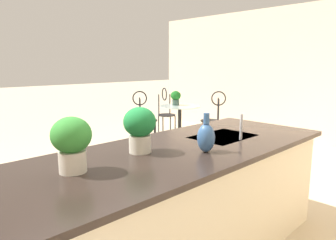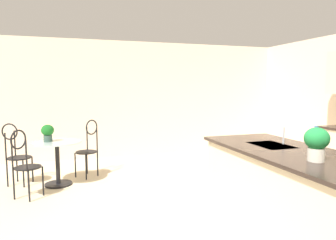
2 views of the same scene
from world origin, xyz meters
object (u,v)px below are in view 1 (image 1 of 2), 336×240
object	(u,v)px
chair_near_window	(213,115)
chair_toward_desk	(166,110)
bistro_table	(180,121)
potted_plant_on_table	(176,97)
chair_by_island	(145,115)
vase_on_counter	(206,137)
potted_plant_counter_far	(72,141)
potted_plant_counter_near	(140,127)

from	to	relation	value
chair_near_window	chair_toward_desk	xyz separation A→B (m)	(0.14, -1.19, 0.00)
bistro_table	potted_plant_on_table	xyz separation A→B (m)	(-0.03, -0.14, 0.46)
bistro_table	chair_by_island	size ratio (longest dim) A/B	0.77
bistro_table	vase_on_counter	world-z (taller)	vase_on_counter
chair_near_window	potted_plant_on_table	distance (m)	0.83
potted_plant_counter_far	vase_on_counter	size ratio (longest dim) A/B	1.16
chair_toward_desk	vase_on_counter	distance (m)	4.55
bistro_table	chair_near_window	world-z (taller)	chair_near_window
bistro_table	potted_plant_counter_far	xyz separation A→B (m)	(3.56, 2.53, 0.66)
potted_plant_counter_near	potted_plant_on_table	bearing A→B (deg)	-139.16
potted_plant_on_table	vase_on_counter	xyz separation A→B (m)	(2.68, 2.95, 0.13)
chair_near_window	chair_by_island	bearing A→B (deg)	-45.86
chair_near_window	chair_by_island	distance (m)	1.34
vase_on_counter	chair_toward_desk	bearing A→B (deg)	-129.96
chair_near_window	potted_plant_on_table	world-z (taller)	chair_near_window
chair_by_island	potted_plant_counter_far	distance (m)	4.26
potted_plant_on_table	potted_plant_counter_far	bearing A→B (deg)	36.70
potted_plant_counter_far	vase_on_counter	distance (m)	0.94
chair_by_island	potted_plant_counter_near	distance (m)	3.86
chair_by_island	potted_plant_counter_near	size ratio (longest dim) A/B	3.14
chair_by_island	vase_on_counter	world-z (taller)	vase_on_counter
chair_near_window	chair_by_island	size ratio (longest dim) A/B	1.00
potted_plant_on_table	potted_plant_counter_far	size ratio (longest dim) A/B	0.86
chair_near_window	potted_plant_counter_near	distance (m)	3.96
chair_toward_desk	vase_on_counter	size ratio (longest dim) A/B	3.62
vase_on_counter	chair_by_island	bearing A→B (deg)	-123.15
chair_toward_desk	potted_plant_counter_far	size ratio (longest dim) A/B	3.13
chair_toward_desk	potted_plant_counter_near	size ratio (longest dim) A/B	3.14
potted_plant_counter_near	vase_on_counter	distance (m)	0.48
potted_plant_on_table	vase_on_counter	world-z (taller)	vase_on_counter
chair_near_window	potted_plant_counter_near	xyz separation A→B (m)	(3.40, 1.95, 0.54)
chair_toward_desk	vase_on_counter	world-z (taller)	vase_on_counter
bistro_table	vase_on_counter	size ratio (longest dim) A/B	2.78
potted_plant_on_table	potted_plant_counter_far	distance (m)	4.47
chair_by_island	potted_plant_counter_far	bearing A→B (deg)	44.50
potted_plant_counter_far	chair_near_window	bearing A→B (deg)	-153.09
potted_plant_counter_far	bistro_table	bearing A→B (deg)	-144.54
potted_plant_counter_far	vase_on_counter	world-z (taller)	potted_plant_counter_far
potted_plant_on_table	bistro_table	bearing A→B (deg)	79.45
chair_near_window	vase_on_counter	world-z (taller)	vase_on_counter
bistro_table	chair_toward_desk	xyz separation A→B (m)	(-0.25, -0.66, 0.13)
chair_toward_desk	potted_plant_counter_near	distance (m)	4.56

